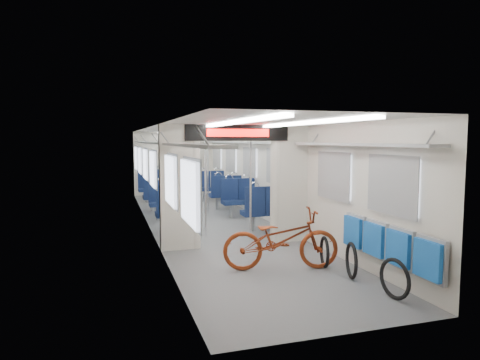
{
  "coord_description": "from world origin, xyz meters",
  "views": [
    {
      "loc": [
        -2.33,
        -9.76,
        2.02
      ],
      "look_at": [
        0.12,
        -1.85,
        1.24
      ],
      "focal_mm": 32.0,
      "sensor_mm": 36.0,
      "label": 1
    }
  ],
  "objects_px": {
    "seat_bay_far_left": "(157,187)",
    "stanchion_near_right": "(251,183)",
    "bicycle": "(281,239)",
    "stanchion_near_left": "(205,182)",
    "stanchion_far_left": "(182,172)",
    "bike_hoop_b": "(351,262)",
    "seat_bay_near_left": "(171,203)",
    "flip_bench": "(387,244)",
    "seat_bay_near_right": "(250,201)",
    "bike_hoop_c": "(324,254)",
    "stanchion_far_right": "(208,172)",
    "seat_bay_far_right": "(218,187)",
    "bike_hoop_a": "(395,281)"
  },
  "relations": [
    {
      "from": "seat_bay_far_right",
      "to": "stanchion_near_left",
      "type": "bearing_deg",
      "value": -107.52
    },
    {
      "from": "bicycle",
      "to": "bike_hoop_b",
      "type": "xyz_separation_m",
      "value": [
        0.81,
        -0.72,
        -0.23
      ]
    },
    {
      "from": "bicycle",
      "to": "stanchion_near_right",
      "type": "distance_m",
      "value": 2.21
    },
    {
      "from": "bike_hoop_c",
      "to": "seat_bay_near_left",
      "type": "height_order",
      "value": "seat_bay_near_left"
    },
    {
      "from": "bike_hoop_b",
      "to": "flip_bench",
      "type": "bearing_deg",
      "value": -47.15
    },
    {
      "from": "bike_hoop_c",
      "to": "seat_bay_far_left",
      "type": "relative_size",
      "value": 0.22
    },
    {
      "from": "seat_bay_far_right",
      "to": "stanchion_near_left",
      "type": "distance_m",
      "value": 4.49
    },
    {
      "from": "seat_bay_near_right",
      "to": "seat_bay_far_right",
      "type": "xyz_separation_m",
      "value": [
        -0.0,
        3.17,
        -0.01
      ]
    },
    {
      "from": "bike_hoop_c",
      "to": "stanchion_far_left",
      "type": "xyz_separation_m",
      "value": [
        -1.31,
        5.6,
        0.92
      ]
    },
    {
      "from": "flip_bench",
      "to": "stanchion_far_right",
      "type": "xyz_separation_m",
      "value": [
        -1.08,
        6.43,
        0.57
      ]
    },
    {
      "from": "seat_bay_far_left",
      "to": "stanchion_near_right",
      "type": "bearing_deg",
      "value": -74.9
    },
    {
      "from": "flip_bench",
      "to": "stanchion_near_right",
      "type": "xyz_separation_m",
      "value": [
        -0.94,
        3.18,
        0.57
      ]
    },
    {
      "from": "bike_hoop_b",
      "to": "stanchion_far_right",
      "type": "bearing_deg",
      "value": 97.01
    },
    {
      "from": "bicycle",
      "to": "stanchion_near_left",
      "type": "xyz_separation_m",
      "value": [
        -0.62,
        2.59,
        0.67
      ]
    },
    {
      "from": "flip_bench",
      "to": "seat_bay_far_left",
      "type": "height_order",
      "value": "seat_bay_far_left"
    },
    {
      "from": "bike_hoop_c",
      "to": "stanchion_near_right",
      "type": "xyz_separation_m",
      "value": [
        -0.49,
        2.22,
        0.92
      ]
    },
    {
      "from": "stanchion_near_right",
      "to": "stanchion_far_left",
      "type": "height_order",
      "value": "same"
    },
    {
      "from": "bicycle",
      "to": "stanchion_near_left",
      "type": "relative_size",
      "value": 0.79
    },
    {
      "from": "seat_bay_far_right",
      "to": "stanchion_near_right",
      "type": "height_order",
      "value": "stanchion_near_right"
    },
    {
      "from": "seat_bay_far_left",
      "to": "stanchion_near_right",
      "type": "distance_m",
      "value": 5.22
    },
    {
      "from": "seat_bay_near_left",
      "to": "seat_bay_near_right",
      "type": "relative_size",
      "value": 0.89
    },
    {
      "from": "flip_bench",
      "to": "seat_bay_far_left",
      "type": "bearing_deg",
      "value": 105.62
    },
    {
      "from": "seat_bay_near_left",
      "to": "flip_bench",
      "type": "bearing_deg",
      "value": -65.77
    },
    {
      "from": "bicycle",
      "to": "flip_bench",
      "type": "distance_m",
      "value": 1.58
    },
    {
      "from": "bicycle",
      "to": "bike_hoop_a",
      "type": "relative_size",
      "value": 3.39
    },
    {
      "from": "seat_bay_far_right",
      "to": "stanchion_near_left",
      "type": "relative_size",
      "value": 0.9
    },
    {
      "from": "bicycle",
      "to": "bike_hoop_c",
      "type": "bearing_deg",
      "value": -88.19
    },
    {
      "from": "stanchion_far_right",
      "to": "flip_bench",
      "type": "bearing_deg",
      "value": -80.45
    },
    {
      "from": "seat_bay_near_left",
      "to": "stanchion_near_right",
      "type": "bearing_deg",
      "value": -54.68
    },
    {
      "from": "flip_bench",
      "to": "stanchion_far_right",
      "type": "distance_m",
      "value": 6.54
    },
    {
      "from": "stanchion_near_right",
      "to": "stanchion_far_left",
      "type": "distance_m",
      "value": 3.48
    },
    {
      "from": "seat_bay_far_right",
      "to": "seat_bay_far_left",
      "type": "bearing_deg",
      "value": 172.08
    },
    {
      "from": "stanchion_near_right",
      "to": "bike_hoop_c",
      "type": "bearing_deg",
      "value": -77.53
    },
    {
      "from": "bike_hoop_a",
      "to": "seat_bay_far_right",
      "type": "bearing_deg",
      "value": 91.12
    },
    {
      "from": "seat_bay_near_left",
      "to": "seat_bay_near_right",
      "type": "distance_m",
      "value": 1.9
    },
    {
      "from": "seat_bay_near_left",
      "to": "stanchion_far_left",
      "type": "distance_m",
      "value": 1.69
    },
    {
      "from": "seat_bay_far_left",
      "to": "stanchion_far_right",
      "type": "relative_size",
      "value": 1.0
    },
    {
      "from": "seat_bay_near_left",
      "to": "bike_hoop_a",
      "type": "bearing_deg",
      "value": -70.03
    },
    {
      "from": "seat_bay_near_left",
      "to": "stanchion_far_right",
      "type": "distance_m",
      "value": 1.91
    },
    {
      "from": "stanchion_near_right",
      "to": "bicycle",
      "type": "bearing_deg",
      "value": -95.56
    },
    {
      "from": "stanchion_far_right",
      "to": "bike_hoop_a",
      "type": "bearing_deg",
      "value": -83.2
    },
    {
      "from": "bike_hoop_b",
      "to": "stanchion_far_right",
      "type": "relative_size",
      "value": 0.24
    },
    {
      "from": "flip_bench",
      "to": "stanchion_far_left",
      "type": "bearing_deg",
      "value": 105.02
    },
    {
      "from": "bike_hoop_a",
      "to": "bike_hoop_c",
      "type": "height_order",
      "value": "bike_hoop_a"
    },
    {
      "from": "flip_bench",
      "to": "stanchion_near_right",
      "type": "bearing_deg",
      "value": 106.44
    },
    {
      "from": "bike_hoop_c",
      "to": "seat_bay_far_left",
      "type": "height_order",
      "value": "seat_bay_far_left"
    },
    {
      "from": "stanchion_far_left",
      "to": "seat_bay_near_left",
      "type": "bearing_deg",
      "value": -109.67
    },
    {
      "from": "flip_bench",
      "to": "seat_bay_near_right",
      "type": "bearing_deg",
      "value": 95.03
    },
    {
      "from": "bike_hoop_c",
      "to": "bike_hoop_a",
      "type": "bearing_deg",
      "value": -82.51
    },
    {
      "from": "bike_hoop_a",
      "to": "bike_hoop_b",
      "type": "height_order",
      "value": "bike_hoop_b"
    }
  ]
}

